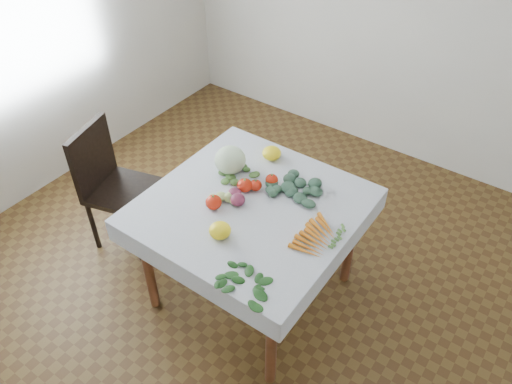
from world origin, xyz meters
TOP-DOWN VIEW (x-y plane):
  - ground at (0.00, 0.00)m, footprint 4.00×4.00m
  - left_wall at (-2.00, 0.00)m, footprint 0.04×4.00m
  - table at (0.00, 0.00)m, footprint 1.00×1.00m
  - tablecloth at (0.00, 0.00)m, footprint 1.12×1.12m
  - chair at (-1.08, -0.12)m, footprint 0.50×0.50m
  - cabbage at (-0.28, 0.17)m, footprint 0.20×0.20m
  - tomato_a at (-0.01, 0.21)m, footprint 0.10×0.10m
  - tomato_b at (-0.10, 0.07)m, footprint 0.12×0.12m
  - tomato_c at (-0.15, -0.14)m, footprint 0.10×0.10m
  - tomato_d at (-0.05, 0.12)m, footprint 0.08×0.08m
  - heirloom_back at (-0.15, 0.42)m, footprint 0.14×0.14m
  - heirloom_front at (0.01, -0.29)m, footprint 0.12×0.12m
  - onion_a at (-0.06, -0.04)m, footprint 0.11×0.11m
  - onion_b at (-0.11, -0.01)m, footprint 0.09×0.09m
  - tomatillo_cluster at (-0.13, -0.06)m, footprint 0.14×0.12m
  - carrot_bunch at (0.42, -0.03)m, footprint 0.18×0.31m
  - kale_bunch at (0.13, 0.23)m, footprint 0.32×0.28m
  - basil_bunch at (0.31, -0.48)m, footprint 0.25×0.21m
  - dill_bunch at (-0.19, 0.14)m, footprint 0.21×0.20m

SIDE VIEW (x-z plane):
  - ground at x=0.00m, z-range 0.00..0.00m
  - chair at x=-1.08m, z-range 0.06..0.96m
  - table at x=0.00m, z-range 0.28..1.03m
  - tablecloth at x=0.00m, z-range 0.75..0.76m
  - basil_bunch at x=0.31m, z-range 0.76..0.77m
  - dill_bunch at x=-0.19m, z-range 0.76..0.78m
  - carrot_bunch at x=0.42m, z-range 0.76..0.78m
  - kale_bunch at x=0.13m, z-range 0.76..0.80m
  - tomatillo_cluster at x=-0.13m, z-range 0.76..0.81m
  - tomato_d at x=-0.05m, z-range 0.76..0.82m
  - tomato_a at x=-0.01m, z-range 0.76..0.82m
  - onion_b at x=-0.11m, z-range 0.76..0.82m
  - onion_a at x=-0.06m, z-range 0.76..0.83m
  - tomato_b at x=-0.10m, z-range 0.76..0.83m
  - tomato_c at x=-0.15m, z-range 0.76..0.83m
  - heirloom_front at x=0.01m, z-range 0.76..0.84m
  - heirloom_back at x=-0.15m, z-range 0.76..0.84m
  - cabbage at x=-0.28m, z-range 0.76..0.92m
  - left_wall at x=-2.00m, z-range 0.00..2.70m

